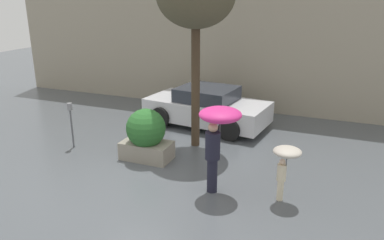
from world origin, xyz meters
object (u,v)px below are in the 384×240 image
object	(u,v)px
person_adult	(218,128)
parking_meter	(71,116)
person_child	(286,159)
planter_box	(146,135)
parked_car_near	(207,107)

from	to	relation	value
person_adult	parking_meter	xyz separation A→B (m)	(-4.55, 0.89, -0.54)
person_child	parking_meter	bearing A→B (deg)	-168.60
person_adult	person_child	world-z (taller)	person_adult
planter_box	person_child	bearing A→B (deg)	-12.88
person_child	parked_car_near	xyz separation A→B (m)	(-3.10, 3.98, -0.35)
person_adult	parked_car_near	bearing A→B (deg)	99.13
planter_box	person_adult	world-z (taller)	person_adult
parked_car_near	parking_meter	bearing A→B (deg)	145.81
parked_car_near	person_adult	bearing A→B (deg)	-150.25
planter_box	parked_car_near	size ratio (longest dim) A/B	0.33
parked_car_near	parking_meter	distance (m)	4.31
planter_box	parked_car_near	xyz separation A→B (m)	(0.54, 3.15, -0.06)
parking_meter	person_adult	bearing A→B (deg)	-11.08
parked_car_near	parking_meter	size ratio (longest dim) A/B	3.19
parking_meter	parked_car_near	bearing A→B (deg)	48.48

